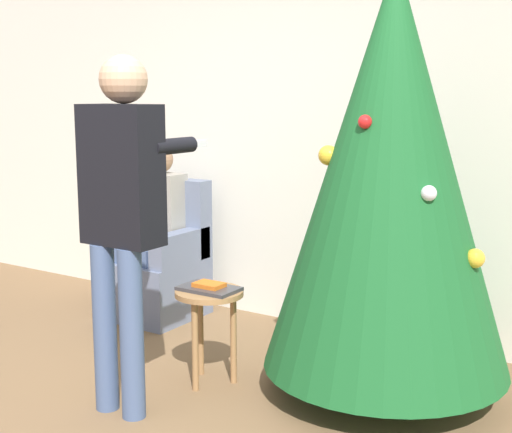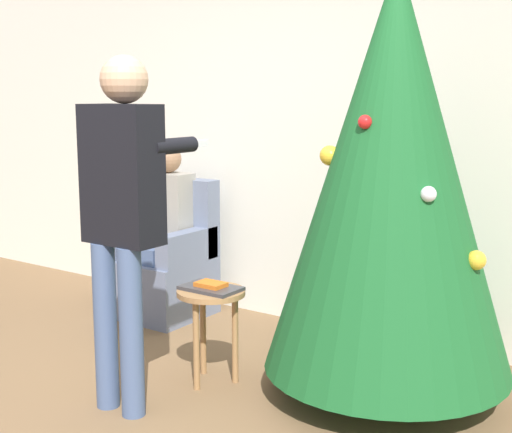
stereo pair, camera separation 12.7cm
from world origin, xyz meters
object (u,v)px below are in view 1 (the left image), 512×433
armchair (157,267)px  side_stool (209,307)px  person_seated (154,224)px  person_standing (122,202)px  christmas_tree (390,171)px

armchair → side_stool: bearing=-36.9°
armchair → side_stool: size_ratio=1.85×
person_seated → person_standing: person_standing is taller
person_seated → side_stool: 1.36m
person_seated → person_standing: bearing=-54.4°
person_seated → side_stool: (1.08, -0.79, -0.24)m
christmas_tree → person_standing: bearing=-139.0°
christmas_tree → person_seated: bearing=168.8°
christmas_tree → armchair: 2.19m
person_standing → person_seated: bearing=125.6°
christmas_tree → person_standing: christmas_tree is taller
person_standing → side_stool: size_ratio=3.35×
armchair → person_standing: (0.92, -1.32, 0.74)m
side_stool → person_standing: bearing=-106.9°
christmas_tree → side_stool: christmas_tree is taller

